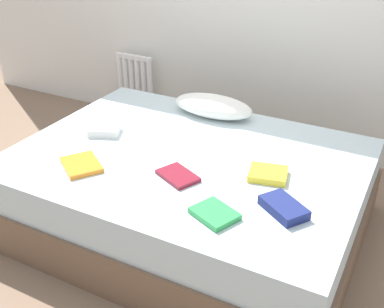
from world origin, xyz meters
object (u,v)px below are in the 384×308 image
(bed, at_px, (188,191))
(textbook_maroon, at_px, (178,176))
(radiator, at_px, (135,81))
(textbook_yellow, at_px, (268,174))
(pillow, at_px, (213,106))
(textbook_green, at_px, (215,214))
(textbook_orange, at_px, (81,165))
(textbook_navy, at_px, (284,208))
(textbook_white, at_px, (105,130))

(bed, xyz_separation_m, textbook_maroon, (0.07, -0.25, 0.26))
(radiator, xyz_separation_m, textbook_yellow, (1.67, -1.22, 0.15))
(radiator, bearing_deg, textbook_yellow, -36.10)
(bed, distance_m, pillow, 0.66)
(radiator, xyz_separation_m, textbook_green, (1.57, -1.67, 0.15))
(textbook_orange, relative_size, textbook_green, 1.17)
(pillow, bearing_deg, textbook_maroon, -77.30)
(radiator, relative_size, textbook_orange, 1.98)
(radiator, relative_size, textbook_green, 2.33)
(bed, relative_size, textbook_navy, 8.77)
(textbook_yellow, bearing_deg, pillow, 123.05)
(textbook_navy, bearing_deg, bed, -168.89)
(radiator, xyz_separation_m, textbook_navy, (1.85, -1.49, 0.16))
(textbook_maroon, bearing_deg, textbook_navy, 21.52)
(bed, distance_m, radiator, 1.69)
(textbook_yellow, xyz_separation_m, textbook_green, (-0.10, -0.45, -0.00))
(textbook_maroon, bearing_deg, textbook_orange, -138.94)
(radiator, bearing_deg, textbook_green, -46.67)
(pillow, relative_size, textbook_yellow, 2.81)
(pillow, distance_m, textbook_white, 0.74)
(radiator, bearing_deg, textbook_maroon, -49.08)
(textbook_green, bearing_deg, bed, 153.13)
(textbook_yellow, distance_m, textbook_white, 1.08)
(bed, bearing_deg, radiator, 134.58)
(textbook_orange, bearing_deg, pillow, 105.49)
(textbook_navy, bearing_deg, pillow, 166.67)
(bed, bearing_deg, textbook_navy, -23.33)
(pillow, bearing_deg, radiator, 149.44)
(pillow, xyz_separation_m, textbook_navy, (0.77, -0.85, -0.05))
(textbook_yellow, bearing_deg, textbook_maroon, -164.17)
(bed, relative_size, textbook_white, 10.73)
(textbook_orange, height_order, textbook_white, textbook_white)
(bed, distance_m, textbook_yellow, 0.56)
(textbook_orange, xyz_separation_m, textbook_green, (0.84, -0.07, 0.00))
(textbook_orange, bearing_deg, textbook_white, 144.29)
(bed, bearing_deg, textbook_maroon, -73.71)
(bed, distance_m, textbook_navy, 0.77)
(bed, xyz_separation_m, textbook_white, (-0.59, 0.00, 0.28))
(textbook_white, bearing_deg, textbook_orange, -93.47)
(radiator, height_order, textbook_navy, radiator)
(radiator, xyz_separation_m, textbook_white, (0.59, -1.20, 0.16))
(radiator, height_order, textbook_yellow, radiator)
(bed, relative_size, textbook_orange, 8.45)
(textbook_navy, bearing_deg, textbook_green, -111.62)
(textbook_yellow, relative_size, textbook_white, 1.06)
(textbook_yellow, height_order, textbook_white, textbook_white)
(textbook_yellow, xyz_separation_m, textbook_maroon, (-0.42, -0.23, -0.01))
(pillow, height_order, textbook_orange, pillow)
(bed, height_order, textbook_yellow, textbook_yellow)
(pillow, distance_m, textbook_green, 1.15)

